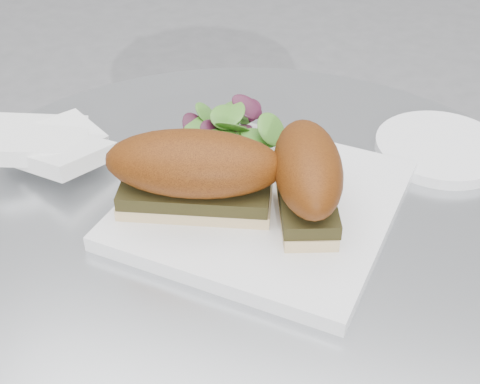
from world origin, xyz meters
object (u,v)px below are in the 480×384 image
object	(u,v)px
saucer	(441,148)
sandwich_left	(194,171)
plate	(262,204)
sandwich_right	(307,175)

from	to	relation	value
saucer	sandwich_left	bearing A→B (deg)	-141.66
plate	saucer	size ratio (longest dim) A/B	1.73
plate	saucer	world-z (taller)	plate
plate	sandwich_right	world-z (taller)	sandwich_right
plate	sandwich_left	size ratio (longest dim) A/B	1.41
plate	sandwich_right	bearing A→B (deg)	-13.64
sandwich_right	saucer	xyz separation A→B (m)	(0.13, 0.16, -0.05)
plate	sandwich_right	size ratio (longest dim) A/B	1.66
sandwich_left	saucer	world-z (taller)	sandwich_left
plate	sandwich_right	xyz separation A→B (m)	(0.04, -0.01, 0.05)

